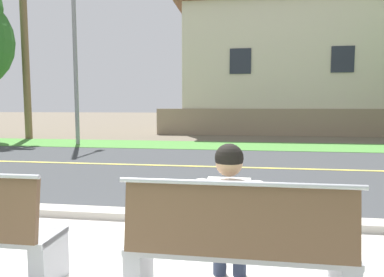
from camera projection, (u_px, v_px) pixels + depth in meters
The scene contains 11 objects.
ground_plane at pixel (201, 158), 10.22m from camera, with size 140.00×140.00×0.00m, color #665B4C.
curb_edge at pixel (150, 216), 4.65m from camera, with size 44.00×0.30×0.11m, color #ADA89E.
street_asphalt at pixel (193, 166), 8.74m from camera, with size 52.00×8.00×0.01m, color #383A3D.
road_centre_line at pixel (193, 166), 8.74m from camera, with size 48.00×0.14×0.01m, color #E0CC4C.
far_verge_grass at pixel (211, 145), 13.41m from camera, with size 48.00×2.80×0.02m, color #478438.
bench_right at pixel (237, 249), 2.62m from camera, with size 1.74×0.48×1.01m.
seated_person_white at pixel (229, 213), 2.77m from camera, with size 0.52×0.68×1.25m.
streetlamp at pixel (77, 35), 13.57m from camera, with size 0.24×2.10×7.65m.
palm_tree_tall at pixel (23, 3), 15.57m from camera, with size 2.09×1.98×7.76m.
garden_wall at pixel (279, 122), 17.77m from camera, with size 13.00×0.36×1.40m, color gray.
house_across_street at pixel (283, 67), 20.56m from camera, with size 12.11×6.91×7.62m.
Camera 1 is at (1.23, -2.05, 1.54)m, focal length 32.03 mm.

